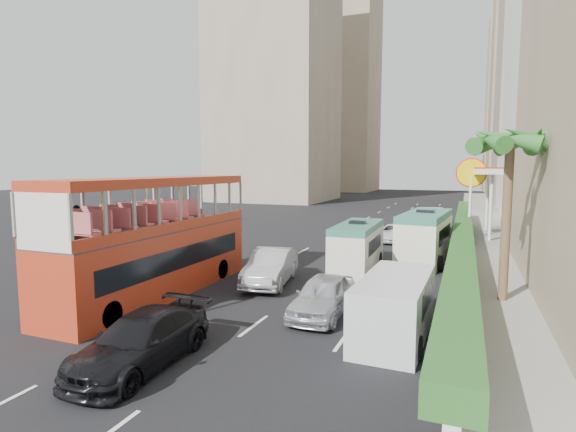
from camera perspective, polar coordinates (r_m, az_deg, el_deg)
The scene contains 20 objects.
ground_plane at distance 17.65m, azimuth -0.26°, elevation -11.90°, with size 200.00×200.00×0.00m, color black.
double_decker_bus at distance 20.04m, azimuth -16.42°, elevation -2.54°, with size 2.50×11.00×5.06m, color #B73219.
car_silver_lane_a at distance 21.49m, azimuth -2.21°, elevation -8.60°, with size 1.72×4.93×1.62m, color silver.
car_silver_lane_b at distance 17.18m, azimuth 4.45°, elevation -12.43°, with size 1.74×4.34×1.48m, color silver.
car_black at distance 13.76m, azimuth -18.03°, elevation -17.57°, with size 1.99×4.90×1.42m, color black.
van_asset at distance 34.52m, azimuth 13.22°, elevation -3.13°, with size 2.05×4.46×1.24m, color silver.
minibus_near at distance 24.26m, azimuth 8.78°, elevation -3.92°, with size 1.89×5.67×2.52m, color silver.
minibus_far at distance 27.33m, azimuth 17.00°, elevation -2.58°, with size 2.18×6.54×2.90m, color silver.
panel_van_near at distance 15.20m, azimuth 13.40°, elevation -11.17°, with size 1.97×4.94×1.97m, color silver.
panel_van_far at distance 39.67m, azimuth 17.96°, elevation -0.65°, with size 1.96×4.89×1.96m, color silver.
sidewalk at distance 41.02m, azimuth 25.27°, elevation -1.98°, with size 6.00×120.00×0.18m, color #99968C.
kerb_wall at distance 29.96m, azimuth 21.26°, elevation -3.47°, with size 0.30×44.00×1.00m, color silver.
hedge at distance 29.83m, azimuth 21.32°, elevation -1.86°, with size 1.10×44.00×0.70m, color #2D6626.
palm_tree at distance 19.74m, azimuth 25.97°, elevation -0.55°, with size 0.36×0.36×6.40m, color brown.
shell_station at distance 38.85m, azimuth 27.10°, elevation 1.46°, with size 6.50×8.00×5.50m, color silver.
tower_mid at distance 77.02m, azimuth 31.68°, elevation 19.95°, with size 16.00×16.00×50.00m, color tan.
tower_far_a at distance 99.54m, azimuth 28.54°, elevation 14.98°, with size 14.00×14.00×44.00m, color tan.
tower_far_b at distance 120.93m, azimuth 27.23°, elevation 12.38°, with size 14.00×14.00×40.00m, color tan.
tower_left_a at distance 79.48m, azimuth -1.64°, elevation 21.11°, with size 18.00×18.00×52.00m, color tan.
tower_left_b at distance 110.69m, azimuth 6.79°, elevation 15.22°, with size 16.00×16.00×46.00m, color tan.
Camera 1 is at (6.26, -15.57, 5.47)m, focal length 28.00 mm.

